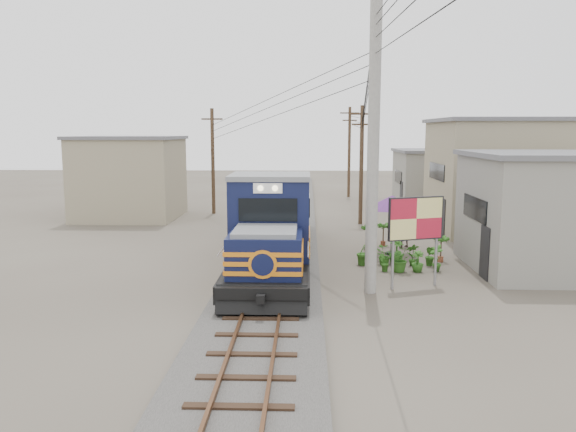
{
  "coord_description": "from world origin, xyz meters",
  "views": [
    {
      "loc": [
        1.32,
        -19.32,
        5.5
      ],
      "look_at": [
        0.56,
        2.49,
        2.2
      ],
      "focal_mm": 35.0,
      "sensor_mm": 36.0,
      "label": 1
    }
  ],
  "objects_px": {
    "locomotive": "(276,222)",
    "billboard": "(416,221)",
    "vendor": "(404,228)",
    "market_umbrella": "(392,203)"
  },
  "relations": [
    {
      "from": "billboard",
      "to": "vendor",
      "type": "xyz_separation_m",
      "value": [
        0.81,
        6.97,
        -1.44
      ]
    },
    {
      "from": "locomotive",
      "to": "market_umbrella",
      "type": "relative_size",
      "value": 5.75
    },
    {
      "from": "locomotive",
      "to": "vendor",
      "type": "bearing_deg",
      "value": 27.8
    },
    {
      "from": "billboard",
      "to": "vendor",
      "type": "bearing_deg",
      "value": 64.36
    },
    {
      "from": "billboard",
      "to": "market_umbrella",
      "type": "height_order",
      "value": "billboard"
    },
    {
      "from": "locomotive",
      "to": "billboard",
      "type": "relative_size",
      "value": 4.8
    },
    {
      "from": "locomotive",
      "to": "vendor",
      "type": "xyz_separation_m",
      "value": [
        5.94,
        3.13,
        -0.75
      ]
    },
    {
      "from": "locomotive",
      "to": "billboard",
      "type": "bearing_deg",
      "value": -36.83
    },
    {
      "from": "locomotive",
      "to": "vendor",
      "type": "distance_m",
      "value": 6.76
    },
    {
      "from": "market_umbrella",
      "to": "vendor",
      "type": "distance_m",
      "value": 2.3
    }
  ]
}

